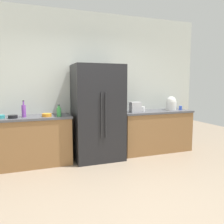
# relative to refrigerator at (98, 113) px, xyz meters

# --- Properties ---
(ground_plane) EXTENTS (10.53, 10.53, 0.00)m
(ground_plane) POSITION_rel_refrigerator_xyz_m (-0.18, -1.59, -0.93)
(ground_plane) COLOR gray
(kitchen_back_panel) EXTENTS (5.27, 0.10, 2.93)m
(kitchen_back_panel) POSITION_rel_refrigerator_xyz_m (-0.18, 0.42, 0.54)
(kitchen_back_panel) COLOR silver
(kitchen_back_panel) RESTS_ON ground_plane
(counter_left) EXTENTS (1.38, 0.61, 0.90)m
(counter_left) POSITION_rel_refrigerator_xyz_m (-1.22, 0.07, -0.47)
(counter_left) COLOR olive
(counter_left) RESTS_ON ground_plane
(counter_right) EXTENTS (1.61, 0.61, 0.90)m
(counter_right) POSITION_rel_refrigerator_xyz_m (1.34, 0.07, -0.47)
(counter_right) COLOR olive
(counter_right) RESTS_ON ground_plane
(refrigerator) EXTENTS (0.94, 0.73, 1.85)m
(refrigerator) POSITION_rel_refrigerator_xyz_m (0.00, 0.00, 0.00)
(refrigerator) COLOR black
(refrigerator) RESTS_ON ground_plane
(toaster) EXTENTS (0.22, 0.15, 0.21)m
(toaster) POSITION_rel_refrigerator_xyz_m (0.81, -0.00, 0.08)
(toaster) COLOR silver
(toaster) RESTS_ON counter_right
(rice_cooker) EXTENTS (0.23, 0.23, 0.30)m
(rice_cooker) POSITION_rel_refrigerator_xyz_m (1.74, 0.07, 0.12)
(rice_cooker) COLOR white
(rice_cooker) RESTS_ON counter_right
(bottle_a) EXTENTS (0.07, 0.07, 0.30)m
(bottle_a) POSITION_rel_refrigerator_xyz_m (-1.35, 0.04, 0.09)
(bottle_a) COLOR purple
(bottle_a) RESTS_ON counter_left
(bottle_b) EXTENTS (0.08, 0.08, 0.22)m
(bottle_b) POSITION_rel_refrigerator_xyz_m (-0.76, -0.09, 0.06)
(bottle_b) COLOR green
(bottle_b) RESTS_ON counter_left
(cup_a) EXTENTS (0.07, 0.07, 0.09)m
(cup_a) POSITION_rel_refrigerator_xyz_m (1.95, 0.01, 0.02)
(cup_a) COLOR blue
(cup_a) RESTS_ON counter_right
(cup_b) EXTENTS (0.09, 0.09, 0.10)m
(cup_b) POSITION_rel_refrigerator_xyz_m (1.03, 0.06, 0.03)
(cup_b) COLOR white
(cup_b) RESTS_ON counter_right
(bowl_a) EXTENTS (0.17, 0.17, 0.06)m
(bowl_a) POSITION_rel_refrigerator_xyz_m (-0.97, -0.04, 0.00)
(bowl_a) COLOR orange
(bowl_a) RESTS_ON counter_left
(bowl_b) EXTENTS (0.16, 0.16, 0.06)m
(bowl_b) POSITION_rel_refrigerator_xyz_m (-1.53, -0.06, 0.00)
(bowl_b) COLOR black
(bowl_b) RESTS_ON counter_left
(bowl_c) EXTENTS (0.15, 0.15, 0.06)m
(bowl_c) POSITION_rel_refrigerator_xyz_m (-1.73, 0.01, 0.00)
(bowl_c) COLOR teal
(bowl_c) RESTS_ON counter_left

